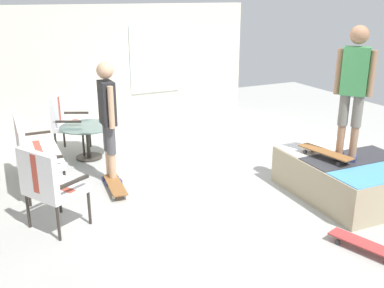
# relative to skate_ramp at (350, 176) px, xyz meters

# --- Properties ---
(ground_plane) EXTENTS (12.00, 12.00, 0.10)m
(ground_plane) POSITION_rel_skate_ramp_xyz_m (1.02, 1.41, -0.32)
(ground_plane) COLOR #A8A8A3
(house_facade) EXTENTS (0.23, 6.00, 2.47)m
(house_facade) POSITION_rel_skate_ramp_xyz_m (4.82, 1.90, 0.96)
(house_facade) COLOR silver
(house_facade) RESTS_ON ground_plane
(skate_ramp) EXTENTS (1.76, 2.15, 0.55)m
(skate_ramp) POSITION_rel_skate_ramp_xyz_m (0.00, 0.00, 0.00)
(skate_ramp) COLOR tan
(skate_ramp) RESTS_ON ground_plane
(patio_bench) EXTENTS (1.27, 0.59, 1.02)m
(patio_bench) POSITION_rel_skate_ramp_xyz_m (2.15, 3.92, 0.34)
(patio_bench) COLOR #2D2823
(patio_bench) RESTS_ON ground_plane
(patio_chair_near_house) EXTENTS (0.80, 0.76, 1.02)m
(patio_chair_near_house) POSITION_rel_skate_ramp_xyz_m (3.51, 3.18, 0.34)
(patio_chair_near_house) COLOR #2D2823
(patio_chair_near_house) RESTS_ON ground_plane
(patio_chair_by_wall) EXTENTS (0.81, 0.78, 1.02)m
(patio_chair_by_wall) POSITION_rel_skate_ramp_xyz_m (0.81, 3.90, 0.34)
(patio_chair_by_wall) COLOR #2D2823
(patio_chair_by_wall) RESTS_ON ground_plane
(patio_table) EXTENTS (0.90, 0.90, 0.57)m
(patio_table) POSITION_rel_skate_ramp_xyz_m (3.03, 2.92, 0.13)
(patio_table) COLOR #2D2823
(patio_table) RESTS_ON ground_plane
(person_watching) EXTENTS (0.48, 0.24, 1.79)m
(person_watching) POSITION_rel_skate_ramp_xyz_m (1.88, 2.86, 0.78)
(person_watching) COLOR navy
(person_watching) RESTS_ON ground_plane
(person_skater) EXTENTS (0.39, 0.36, 1.76)m
(person_skater) POSITION_rel_skate_ramp_xyz_m (0.00, 0.13, 1.31)
(person_skater) COLOR navy
(person_skater) RESTS_ON skate_ramp
(skateboard_by_bench) EXTENTS (0.82, 0.28, 0.10)m
(skateboard_by_bench) POSITION_rel_skate_ramp_xyz_m (1.54, 2.91, -0.19)
(skateboard_by_bench) COLOR brown
(skateboard_by_bench) RESTS_ON ground_plane
(skateboard_spare) EXTENTS (0.82, 0.43, 0.10)m
(skateboard_spare) POSITION_rel_skate_ramp_xyz_m (-1.19, 0.93, -0.19)
(skateboard_spare) COLOR #B23838
(skateboard_spare) RESTS_ON ground_plane
(skateboard_on_ramp) EXTENTS (0.82, 0.32, 0.10)m
(skateboard_on_ramp) POSITION_rel_skate_ramp_xyz_m (0.13, 0.37, 0.36)
(skateboard_on_ramp) COLOR brown
(skateboard_on_ramp) RESTS_ON skate_ramp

